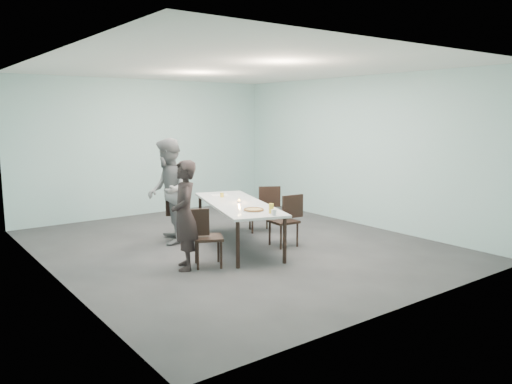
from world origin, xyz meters
TOP-DOWN VIEW (x-y plane):
  - ground at (0.00, 0.00)m, footprint 7.00×7.00m
  - room_shell at (0.00, 0.00)m, footprint 6.02×7.02m
  - table at (-0.00, -0.05)m, footprint 1.64×2.75m
  - chair_near_left at (-1.09, -0.71)m, footprint 0.65×0.56m
  - chair_far_left at (-0.57, 0.83)m, footprint 0.64×0.49m
  - chair_near_right at (0.70, -0.54)m, footprint 0.63×0.45m
  - chair_far_right at (1.03, 0.55)m, footprint 0.65×0.57m
  - diner_near at (-1.35, -0.66)m, footprint 0.58×0.68m
  - diner_far at (-0.85, 0.83)m, footprint 1.00×1.10m
  - pizza at (-0.22, -0.81)m, footprint 0.34×0.34m
  - side_plate at (-0.04, -0.66)m, footprint 0.18×0.18m
  - beer_glass at (-0.11, -1.11)m, footprint 0.08×0.08m
  - water_tumbler at (-0.18, -1.26)m, footprint 0.08×0.08m
  - tealight at (0.00, -0.08)m, footprint 0.06×0.06m
  - amber_tumbler at (0.10, 0.60)m, footprint 0.07×0.07m
  - menu at (0.18, 0.80)m, footprint 0.35×0.30m

SIDE VIEW (x-z plane):
  - ground at x=0.00m, z-range 0.00..0.00m
  - chair_near_left at x=-1.09m, z-range 0.07..0.94m
  - chair_far_left at x=-0.57m, z-range 0.07..0.94m
  - chair_near_right at x=0.70m, z-range 0.07..0.94m
  - chair_far_right at x=1.03m, z-range 0.07..0.94m
  - table at x=0.00m, z-range 0.32..1.07m
  - menu at x=0.18m, z-range 0.75..0.76m
  - side_plate at x=-0.04m, z-range 0.75..0.76m
  - pizza at x=-0.22m, z-range 0.75..0.79m
  - tealight at x=0.00m, z-range 0.75..0.79m
  - amber_tumbler at x=0.10m, z-range 0.75..0.83m
  - water_tumbler at x=-0.18m, z-range 0.75..0.84m
  - diner_near at x=-1.35m, z-range 0.00..1.59m
  - beer_glass at x=-0.11m, z-range 0.75..0.90m
  - diner_far at x=-0.85m, z-range 0.00..1.84m
  - room_shell at x=0.00m, z-range 0.52..3.53m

